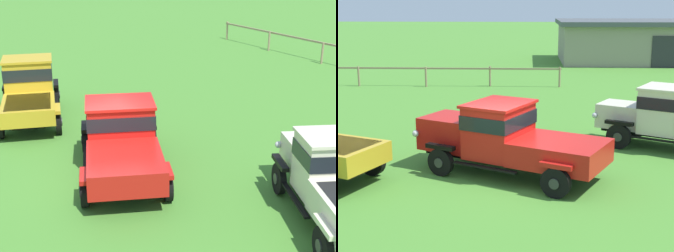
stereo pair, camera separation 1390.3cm
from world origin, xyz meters
TOP-DOWN VIEW (x-y plane):
  - ground_plane at (0.00, 0.00)m, footprint 240.00×240.00m
  - paddock_fence at (-5.55, 16.39)m, footprint 16.17×0.55m
  - vintage_truck_foreground_near at (-5.96, 0.03)m, footprint 5.33×3.62m
  - vintage_truck_second_in_line at (-0.01, 0.58)m, footprint 5.86×4.19m

SIDE VIEW (x-z plane):
  - ground_plane at x=0.00m, z-range 0.00..0.00m
  - paddock_fence at x=-5.55m, z-range 0.28..1.46m
  - vintage_truck_second_in_line at x=-0.01m, z-range 0.04..2.12m
  - vintage_truck_foreground_near at x=-5.96m, z-range 0.00..2.29m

